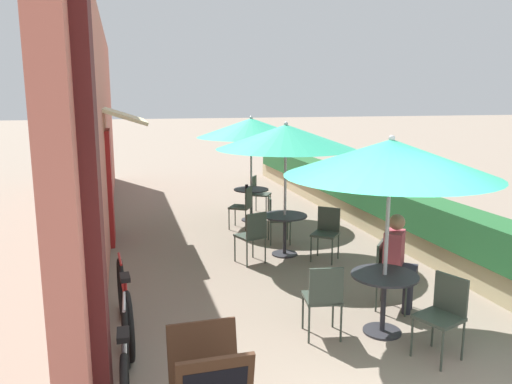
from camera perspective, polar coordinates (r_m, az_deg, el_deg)
The scene contains 20 objects.
cafe_facade_wall at distance 10.06m, azimuth -17.44°, elevation 6.94°, with size 0.98×13.87×4.20m.
planter_hedge at distance 11.40m, azimuth 10.66°, elevation -0.23°, with size 0.60×12.87×1.01m.
patio_table_near at distance 5.99m, azimuth 14.42°, elevation -10.88°, with size 0.76×0.76×0.71m.
patio_umbrella_near at distance 5.61m, azimuth 15.15°, elevation 3.78°, with size 2.33×2.33×2.29m.
cafe_chair_near_left at distance 5.72m, azimuth 7.74°, elevation -11.59°, with size 0.46×0.46×0.87m.
cafe_chair_near_right at distance 5.65m, azimuth 20.66°, elevation -12.51°, with size 0.52×0.52×0.87m.
cafe_chair_near_back at distance 6.66m, azimuth 14.88°, elevation -8.56°, with size 0.56×0.56×0.87m.
seated_patron_near_back at distance 6.59m, azimuth 15.92°, elevation -7.26°, with size 0.51×0.50×1.25m.
patio_table_mid at distance 8.57m, azimuth 3.31°, elevation -3.92°, with size 0.76×0.76×0.71m.
patio_umbrella_mid at distance 8.31m, azimuth 3.42°, elevation 6.32°, with size 2.33×2.33×2.29m.
cafe_chair_mid_left at distance 8.10m, azimuth -0.39°, elevation -4.72°, with size 0.51×0.51×0.87m.
cafe_chair_mid_right at distance 8.41m, azimuth 8.08°, elevation -4.24°, with size 0.56×0.56×0.87m.
cafe_chair_mid_back at distance 9.25m, azimuth 2.22°, elevation -2.74°, with size 0.46×0.46×0.87m.
patio_table_far at distance 10.93m, azimuth -0.55°, elevation -0.67°, with size 0.76×0.76×0.71m.
patio_umbrella_far at distance 10.73m, azimuth -0.56°, elevation 7.35°, with size 2.33×2.33×2.29m.
cafe_chair_far_left at distance 10.24m, azimuth -1.42°, elevation -1.41°, with size 0.55×0.55×0.87m.
cafe_chair_far_right at distance 11.63m, azimuth 0.22°, elevation 0.08°, with size 0.55×0.55×0.87m.
coffee_cup_far at distance 10.93m, azimuth -1.08°, elevation 0.62°, with size 0.07×0.07×0.09m.
bicycle_leaning at distance 4.84m, azimuth -14.68°, elevation -18.23°, with size 0.10×1.82×0.80m.
bicycle_second at distance 5.97m, azimuth -14.77°, elevation -12.28°, with size 0.19×1.85×0.83m.
Camera 1 is at (-2.13, -3.24, 2.69)m, focal length 35.00 mm.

